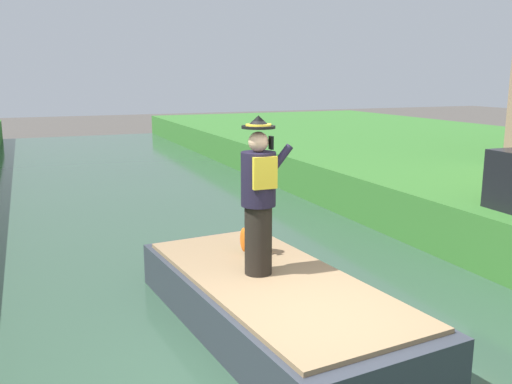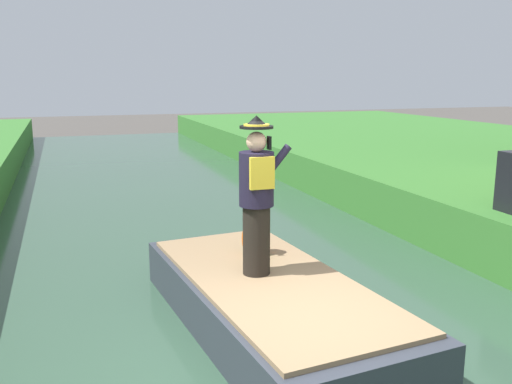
% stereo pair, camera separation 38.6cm
% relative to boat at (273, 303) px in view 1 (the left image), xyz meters
% --- Properties ---
extents(ground_plane, '(80.00, 80.00, 0.00)m').
position_rel_boat_xyz_m(ground_plane, '(0.00, -1.04, -0.40)').
color(ground_plane, '#4C4742').
extents(canal_water, '(7.04, 48.00, 0.10)m').
position_rel_boat_xyz_m(canal_water, '(0.00, -1.04, -0.35)').
color(canal_water, '#33513D').
rests_on(canal_water, ground).
extents(boat, '(2.19, 4.35, 0.61)m').
position_rel_boat_xyz_m(boat, '(0.00, 0.00, 0.00)').
color(boat, '#333842').
rests_on(boat, canal_water).
extents(person_pirate, '(0.61, 0.42, 1.85)m').
position_rel_boat_xyz_m(person_pirate, '(-0.09, 0.19, 1.23)').
color(person_pirate, black).
rests_on(person_pirate, boat).
extents(parrot_plush, '(0.36, 0.34, 0.57)m').
position_rel_boat_xyz_m(parrot_plush, '(0.14, 0.91, 0.55)').
color(parrot_plush, green).
rests_on(parrot_plush, boat).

